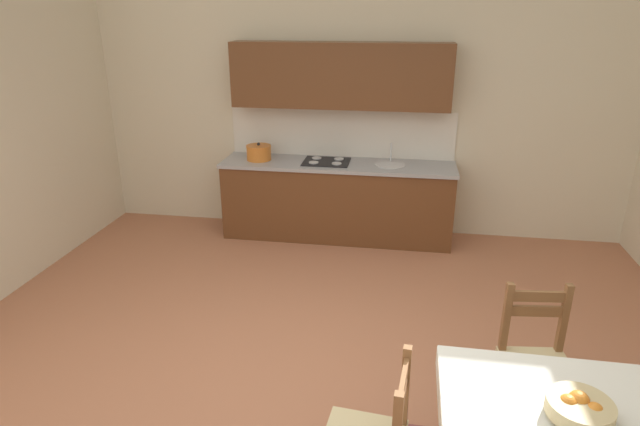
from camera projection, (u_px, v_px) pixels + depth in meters
The scene contains 5 objects.
ground_plane at pixel (310, 401), 3.72m from camera, with size 6.73×6.87×0.10m, color #AD6B4C.
wall_back at pixel (360, 56), 5.92m from camera, with size 6.73×0.12×4.09m, color beige.
kitchen_cabinetry at pixel (338, 166), 6.07m from camera, with size 2.65×0.63×2.20m.
dining_chair_kitchen_side at pixel (537, 364), 3.33m from camera, with size 0.47×0.47×0.93m.
fruit_bowl at pixel (579, 408), 2.43m from camera, with size 0.30×0.30×0.12m.
Camera 1 is at (0.55, -2.96, 2.51)m, focal length 29.81 mm.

